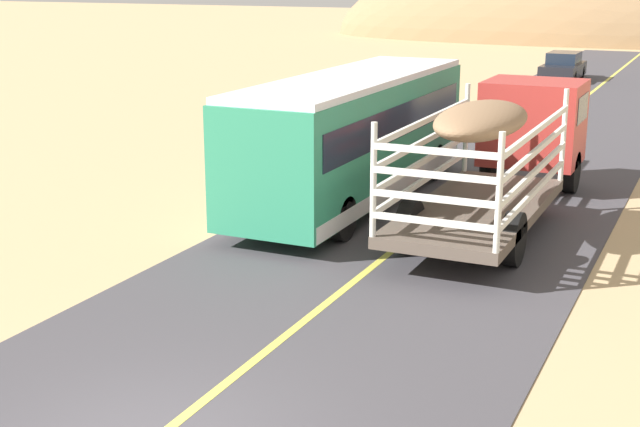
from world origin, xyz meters
The scene contains 4 objects.
livestock_truck centered at (1.41, 13.40, 1.79)m, with size 2.53×9.70×3.02m.
bus centered at (-2.37, 12.25, 1.75)m, with size 2.54×10.00×3.21m.
car_far centered at (-2.21, 40.70, 0.69)m, with size 1.80×4.40×1.46m.
distant_hill centered at (-6.05, 69.71, 0.00)m, with size 43.12×16.35×14.84m, color #8D6E4C.
Camera 1 is at (6.13, -8.13, 5.76)m, focal length 50.09 mm.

